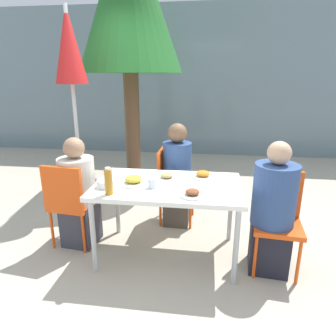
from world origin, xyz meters
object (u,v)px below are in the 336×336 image
at_px(chair_right, 277,213).
at_px(bottle, 109,182).
at_px(salad_bowl, 106,183).
at_px(tree_behind_left, 127,3).
at_px(chair_left, 70,199).
at_px(chair_far, 171,180).
at_px(closed_umbrella, 70,57).
at_px(person_right, 272,213).
at_px(person_far, 177,178).
at_px(drinking_cup, 152,183).
at_px(person_left, 79,196).

bearing_deg(chair_right, bottle, 17.22).
height_order(bottle, salad_bowl, bottle).
bearing_deg(tree_behind_left, chair_left, -92.11).
relative_size(chair_far, tree_behind_left, 0.24).
relative_size(bottle, salad_bowl, 1.43).
bearing_deg(closed_umbrella, tree_behind_left, 73.99).
relative_size(person_right, chair_far, 1.34).
bearing_deg(closed_umbrella, person_right, -25.31).
xyz_separation_m(chair_right, salad_bowl, (-1.49, -0.13, 0.25)).
relative_size(chair_right, person_far, 0.74).
relative_size(closed_umbrella, drinking_cup, 29.39).
distance_m(chair_far, tree_behind_left, 2.70).
bearing_deg(salad_bowl, drinking_cup, 4.77).
distance_m(chair_left, person_right, 1.87).
bearing_deg(chair_left, drinking_cup, -2.93).
bearing_deg(salad_bowl, person_far, 56.13).
height_order(person_left, person_far, person_far).
distance_m(chair_far, salad_bowl, 1.00).
bearing_deg(person_left, bottle, -34.81).
bearing_deg(person_right, tree_behind_left, -45.85).
distance_m(chair_left, closed_umbrella, 1.64).
bearing_deg(tree_behind_left, bottle, -79.89).
height_order(chair_right, closed_umbrella, closed_umbrella).
relative_size(person_far, bottle, 5.08).
height_order(person_right, drinking_cup, person_right).
relative_size(chair_right, drinking_cup, 10.61).
height_order(chair_left, closed_umbrella, closed_umbrella).
bearing_deg(chair_right, person_left, 2.17).
xyz_separation_m(person_left, chair_far, (0.84, 0.61, -0.01)).
relative_size(chair_far, bottle, 3.77).
distance_m(chair_right, person_right, 0.10).
distance_m(person_left, closed_umbrella, 1.60).
xyz_separation_m(chair_left, chair_far, (0.90, 0.68, 0.00)).
bearing_deg(salad_bowl, chair_right, 4.91).
bearing_deg(tree_behind_left, person_far, -59.28).
distance_m(chair_right, closed_umbrella, 2.75).
bearing_deg(person_left, person_right, 0.29).
height_order(chair_left, tree_behind_left, tree_behind_left).
distance_m(chair_right, person_far, 1.16).
distance_m(chair_left, drinking_cup, 0.89).
bearing_deg(person_right, chair_right, -121.92).
distance_m(chair_right, salad_bowl, 1.51).
relative_size(chair_left, drinking_cup, 10.61).
bearing_deg(tree_behind_left, chair_right, -49.76).
relative_size(person_far, closed_umbrella, 0.49).
bearing_deg(drinking_cup, bottle, -149.18).
height_order(chair_left, chair_right, same).
bearing_deg(person_right, closed_umbrella, -19.56).
bearing_deg(person_far, salad_bowl, -32.73).
bearing_deg(person_left, closed_umbrella, 118.56).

